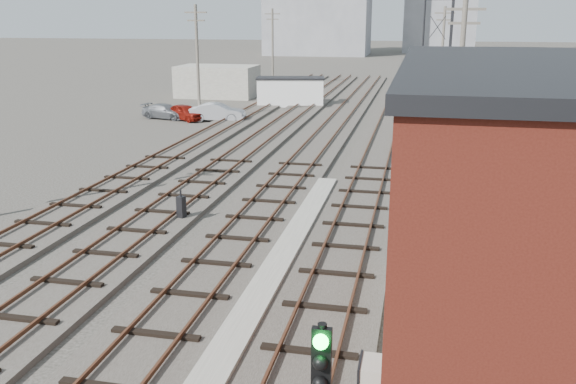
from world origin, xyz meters
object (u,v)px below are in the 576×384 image
(car_red, at_px, (185,112))
(car_silver, at_px, (218,112))
(car_grey, at_px, (166,111))
(site_trailer, at_px, (290,91))
(switch_stand, at_px, (181,208))

(car_red, relative_size, car_silver, 0.86)
(car_grey, bearing_deg, site_trailer, -29.35)
(switch_stand, height_order, car_red, switch_stand)
(site_trailer, relative_size, car_silver, 1.52)
(site_trailer, relative_size, car_red, 1.76)
(site_trailer, relative_size, car_grey, 1.64)
(car_silver, height_order, car_grey, car_silver)
(site_trailer, height_order, car_silver, site_trailer)
(site_trailer, height_order, car_red, site_trailer)
(switch_stand, bearing_deg, car_silver, 120.53)
(switch_stand, relative_size, car_red, 0.34)
(site_trailer, bearing_deg, car_silver, -122.04)
(car_red, distance_m, car_silver, 2.76)
(car_red, bearing_deg, site_trailer, -4.97)
(switch_stand, distance_m, car_silver, 24.99)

